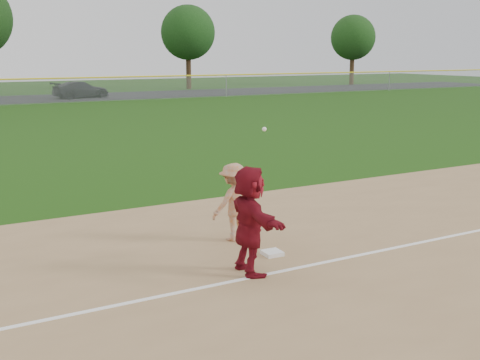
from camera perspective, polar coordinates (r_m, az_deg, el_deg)
ground at (r=12.21m, az=3.46°, el=-7.26°), size 160.00×160.00×0.00m
foul_line at (r=11.58m, az=5.61°, el=-8.27°), size 60.00×0.10×0.01m
first_base at (r=12.23m, az=3.07°, el=-6.92°), size 0.39×0.39×0.08m
base_runner at (r=10.98m, az=0.94°, el=-3.83°), size 0.81×1.93×2.02m
car_right at (r=56.55m, az=-14.85°, el=8.29°), size 5.35×2.93×1.47m
first_base_play at (r=12.96m, az=-0.60°, el=-2.09°), size 1.20×1.26×2.54m
tree_3 at (r=68.61m, az=-4.96°, el=13.75°), size 6.00×6.00×9.19m
tree_4 at (r=78.97m, az=10.67°, el=13.13°), size 5.60×5.60×8.67m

